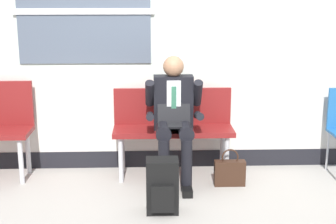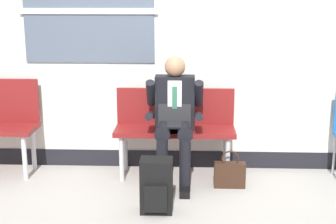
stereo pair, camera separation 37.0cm
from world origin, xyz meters
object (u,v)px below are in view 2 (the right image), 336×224
bench_with_person (175,123)px  backpack (156,186)px  handbag (230,174)px  person_seated (174,116)px

bench_with_person → backpack: 0.99m
handbag → backpack: bearing=-139.7°
person_seated → backpack: size_ratio=2.62×
bench_with_person → backpack: size_ratio=2.54×
bench_with_person → handbag: size_ratio=3.24×
handbag → person_seated: bearing=165.5°
person_seated → handbag: size_ratio=3.33×
person_seated → backpack: 0.87m
bench_with_person → backpack: bearing=-98.4°
person_seated → handbag: 0.80m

